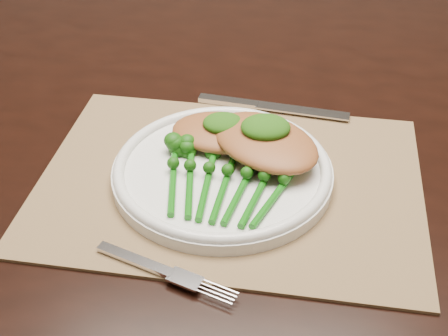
{
  "coord_description": "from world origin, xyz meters",
  "views": [
    {
      "loc": [
        -0.04,
        -0.78,
        1.2
      ],
      "look_at": [
        -0.05,
        -0.23,
        0.78
      ],
      "focal_mm": 50.0,
      "sensor_mm": 36.0,
      "label": 1
    }
  ],
  "objects_px": {
    "dinner_plate": "(222,170)",
    "broccolini_bundle": "(224,186)",
    "dining_table": "(236,284)",
    "placemat": "(230,182)",
    "chicken_fillet_left": "(222,132)"
  },
  "relations": [
    {
      "from": "dinner_plate",
      "to": "broccolini_bundle",
      "type": "distance_m",
      "value": 0.04
    },
    {
      "from": "dining_table",
      "to": "dinner_plate",
      "type": "relative_size",
      "value": 6.91
    },
    {
      "from": "placemat",
      "to": "dinner_plate",
      "type": "distance_m",
      "value": 0.02
    },
    {
      "from": "dinner_plate",
      "to": "chicken_fillet_left",
      "type": "xyz_separation_m",
      "value": [
        -0.0,
        0.05,
        0.02
      ]
    },
    {
      "from": "placemat",
      "to": "chicken_fillet_left",
      "type": "relative_size",
      "value": 3.59
    },
    {
      "from": "dining_table",
      "to": "chicken_fillet_left",
      "type": "bearing_deg",
      "value": -89.59
    },
    {
      "from": "placemat",
      "to": "dinner_plate",
      "type": "relative_size",
      "value": 1.72
    },
    {
      "from": "dining_table",
      "to": "placemat",
      "type": "distance_m",
      "value": 0.42
    },
    {
      "from": "dining_table",
      "to": "chicken_fillet_left",
      "type": "height_order",
      "value": "chicken_fillet_left"
    },
    {
      "from": "dinner_plate",
      "to": "chicken_fillet_left",
      "type": "relative_size",
      "value": 2.08
    },
    {
      "from": "dining_table",
      "to": "broccolini_bundle",
      "type": "bearing_deg",
      "value": -84.45
    },
    {
      "from": "dinner_plate",
      "to": "chicken_fillet_left",
      "type": "distance_m",
      "value": 0.06
    },
    {
      "from": "placemat",
      "to": "chicken_fillet_left",
      "type": "bearing_deg",
      "value": 108.62
    },
    {
      "from": "dinner_plate",
      "to": "dining_table",
      "type": "bearing_deg",
      "value": 83.9
    },
    {
      "from": "placemat",
      "to": "dinner_plate",
      "type": "bearing_deg",
      "value": 165.27
    }
  ]
}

